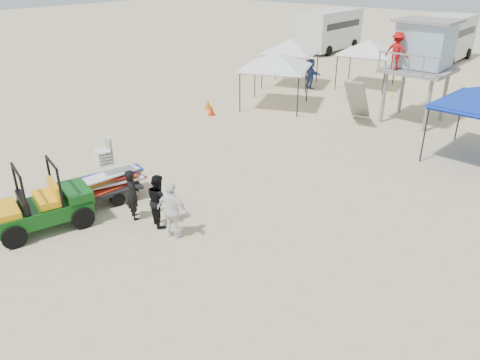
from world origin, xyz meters
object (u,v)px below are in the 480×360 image
Objects in this scene: surf_trailer at (109,178)px; man_left at (133,194)px; utility_cart at (39,200)px; lifeguard_tower at (421,49)px.

man_left is at bearing -11.20° from surf_trailer.
utility_cart is 2.54m from man_left.
surf_trailer is 1.48× the size of man_left.
man_left is (1.52, 2.04, -0.12)m from utility_cart.
man_left is 14.92m from lifeguard_tower.
surf_trailer is at bearing 13.02° from man_left.
surf_trailer is at bearing 89.85° from utility_cart.
surf_trailer is 14.99m from lifeguard_tower.
utility_cart reaches higher than man_left.
lifeguard_tower is (4.23, 14.14, 2.60)m from surf_trailer.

